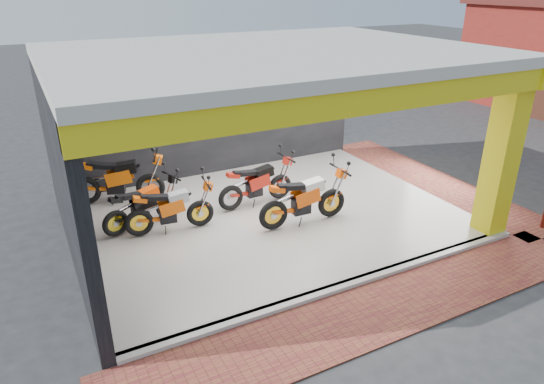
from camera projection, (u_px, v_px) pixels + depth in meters
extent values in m
plane|color=#2D2D30|center=(318.00, 259.00, 9.32)|extent=(80.00, 80.00, 0.00)
cube|color=silver|center=(270.00, 216.00, 10.92)|extent=(8.00, 6.00, 0.10)
cube|color=beige|center=(270.00, 54.00, 9.49)|extent=(8.40, 6.40, 0.20)
cube|color=black|center=(216.00, 111.00, 12.75)|extent=(8.20, 0.20, 3.50)
cube|color=black|center=(63.00, 177.00, 8.50)|extent=(0.20, 6.20, 3.50)
cube|color=yellow|center=(502.00, 155.00, 9.59)|extent=(0.50, 0.50, 3.50)
cube|color=yellow|center=(363.00, 100.00, 7.17)|extent=(8.40, 0.30, 0.40)
cube|color=yellow|center=(422.00, 56.00, 11.30)|extent=(0.30, 6.40, 0.40)
cube|color=silver|center=(350.00, 284.00, 8.47)|extent=(8.00, 0.20, 0.10)
cube|color=brown|center=(378.00, 311.00, 7.85)|extent=(9.00, 1.40, 0.03)
cube|color=brown|center=(429.00, 180.00, 12.96)|extent=(1.40, 7.00, 0.03)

